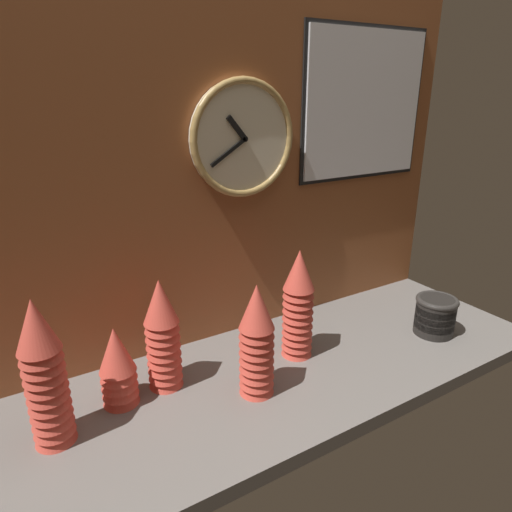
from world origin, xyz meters
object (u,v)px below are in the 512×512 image
object	(u,v)px
menu_board	(365,105)
bowl_stack_far_right	(435,314)
cup_stack_center	(257,340)
cup_stack_center_right	(298,304)
cup_stack_center_left	(163,334)
wall_clock	(243,139)
cup_stack_far_left	(44,374)
cup_stack_left	(118,366)

from	to	relation	value
menu_board	bowl_stack_far_right	bearing A→B (deg)	-82.92
cup_stack_center	menu_board	size ratio (longest dim) A/B	0.60
cup_stack_center	cup_stack_center_right	distance (cm)	21.00
cup_stack_center_left	wall_clock	size ratio (longest dim) A/B	0.92
cup_stack_far_left	menu_board	xyz separation A→B (cm)	(104.67, 21.64, 50.12)
cup_stack_left	cup_stack_center_left	bearing A→B (deg)	5.04
cup_stack_center	cup_stack_far_left	world-z (taller)	cup_stack_far_left
cup_stack_far_left	wall_clock	xyz separation A→B (cm)	(59.54, 20.76, 42.13)
cup_stack_center	cup_stack_center_right	size ratio (longest dim) A/B	0.93
cup_stack_center_left	wall_clock	world-z (taller)	wall_clock
cup_stack_center	cup_stack_left	size ratio (longest dim) A/B	1.44
cup_stack_center	wall_clock	distance (cm)	54.65
cup_stack_center_right	menu_board	size ratio (longest dim) A/B	0.64
cup_stack_center_right	bowl_stack_far_right	distance (cm)	46.42
cup_stack_center_right	cup_stack_center	bearing A→B (deg)	-154.68
cup_stack_center	wall_clock	bearing A→B (deg)	65.18
cup_stack_center	wall_clock	xyz separation A→B (cm)	(13.38, 28.92, 44.39)
cup_stack_left	menu_board	distance (cm)	106.78
menu_board	cup_stack_left	bearing A→B (deg)	-169.63
cup_stack_far_left	wall_clock	world-z (taller)	wall_clock
bowl_stack_far_right	menu_board	distance (cm)	69.41
bowl_stack_far_right	wall_clock	size ratio (longest dim) A/B	0.40
cup_stack_center_left	menu_board	size ratio (longest dim) A/B	0.60
wall_clock	menu_board	xyz separation A→B (cm)	(45.12, 0.89, 8.00)
cup_stack_center	bowl_stack_far_right	xyz separation A→B (cm)	(62.64, -3.53, -8.35)
cup_stack_center	cup_stack_center_left	bearing A→B (deg)	141.67
cup_stack_center_right	cup_stack_left	bearing A→B (deg)	174.69
cup_stack_center_right	bowl_stack_far_right	xyz separation A→B (cm)	(43.69, -12.50, -9.48)
cup_stack_center	cup_stack_center_left	distance (cm)	23.54
cup_stack_center	menu_board	world-z (taller)	menu_board
cup_stack_far_left	menu_board	distance (cm)	118.05
cup_stack_center_right	bowl_stack_far_right	bearing A→B (deg)	-15.96
wall_clock	menu_board	size ratio (longest dim) A/B	0.65
cup_stack_center	wall_clock	world-z (taller)	wall_clock
cup_stack_center_right	menu_board	distance (cm)	68.01
cup_stack_left	cup_stack_center_left	xyz separation A→B (cm)	(11.90, 1.05, 4.53)
cup_stack_far_left	cup_stack_center_right	xyz separation A→B (cm)	(65.12, 0.80, -1.13)
cup_stack_center_right	cup_stack_center_left	size ratio (longest dim) A/B	1.08
cup_stack_far_left	cup_stack_center_right	bearing A→B (deg)	0.70
menu_board	cup_stack_center_right	bearing A→B (deg)	-152.21
cup_stack_left	cup_stack_center_left	distance (cm)	12.78
bowl_stack_far_right	wall_clock	xyz separation A→B (cm)	(-49.27, 32.45, 52.74)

